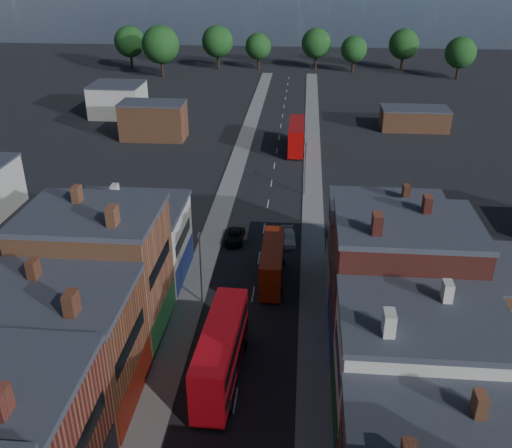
% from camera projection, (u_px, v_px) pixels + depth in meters
% --- Properties ---
extents(pavement_west, '(3.00, 200.00, 0.12)m').
position_uv_depth(pavement_west, '(218.00, 220.00, 78.04)').
color(pavement_west, gray).
rests_on(pavement_west, ground).
extents(pavement_east, '(3.00, 200.00, 0.12)m').
position_uv_depth(pavement_east, '(313.00, 223.00, 77.03)').
color(pavement_east, gray).
rests_on(pavement_east, ground).
extents(lamp_post_2, '(0.25, 0.70, 8.12)m').
position_uv_depth(lamp_post_2, '(200.00, 264.00, 58.00)').
color(lamp_post_2, slate).
rests_on(lamp_post_2, ground).
extents(lamp_post_3, '(0.25, 0.70, 8.12)m').
position_uv_depth(lamp_post_3, '(305.00, 165.00, 84.04)').
color(lamp_post_3, slate).
rests_on(lamp_post_3, ground).
extents(bus_0, '(3.57, 12.49, 5.34)m').
position_uv_depth(bus_0, '(221.00, 352.00, 48.29)').
color(bus_0, red).
rests_on(bus_0, ground).
extents(bus_1, '(2.60, 10.09, 4.35)m').
position_uv_depth(bus_1, '(272.00, 262.00, 63.00)').
color(bus_1, '#B0260A').
rests_on(bus_1, ground).
extents(bus_2, '(3.05, 11.97, 5.17)m').
position_uv_depth(bus_2, '(296.00, 136.00, 103.36)').
color(bus_2, '#A40907').
rests_on(bus_2, ground).
extents(car_2, '(2.37, 4.93, 1.35)m').
position_uv_depth(car_2, '(235.00, 237.00, 72.17)').
color(car_2, black).
rests_on(car_2, ground).
extents(car_3, '(2.28, 4.79, 1.35)m').
position_uv_depth(car_3, '(288.00, 237.00, 71.95)').
color(car_3, silver).
rests_on(car_3, ground).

